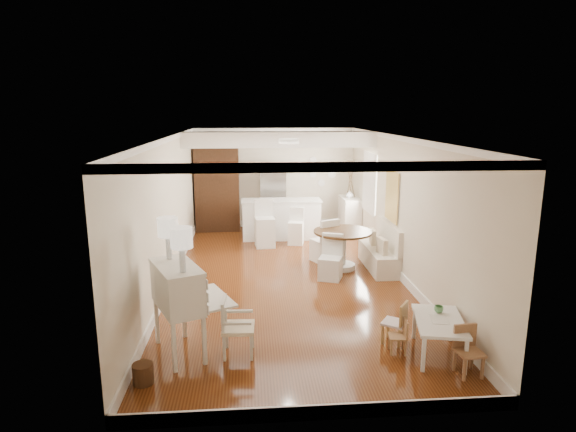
{
  "coord_description": "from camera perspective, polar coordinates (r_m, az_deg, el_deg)",
  "views": [
    {
      "loc": [
        -0.7,
        -9.07,
        3.29
      ],
      "look_at": [
        0.05,
        0.3,
        1.21
      ],
      "focal_mm": 30.0,
      "sensor_mm": 36.0,
      "label": 1
    }
  ],
  "objects": [
    {
      "name": "room",
      "position": [
        9.51,
        -0.08,
        4.54
      ],
      "size": [
        9.0,
        9.04,
        2.82
      ],
      "color": "brown",
      "rests_on": "ground"
    },
    {
      "name": "kids_chair_a",
      "position": [
        6.98,
        12.87,
        -13.69
      ],
      "size": [
        0.27,
        0.27,
        0.5
      ],
      "primitive_type": "cube",
      "rotation": [
        0.0,
        0.0,
        -1.7
      ],
      "color": "#9C7047",
      "rests_on": "ground"
    },
    {
      "name": "bar_stool_right",
      "position": [
        11.98,
        0.95,
        -1.24
      ],
      "size": [
        0.44,
        0.44,
        0.91
      ],
      "primitive_type": "cube",
      "rotation": [
        0.0,
        0.0,
        -0.22
      ],
      "color": "white",
      "rests_on": "ground"
    },
    {
      "name": "dining_table",
      "position": [
        10.19,
        6.45,
        -4.01
      ],
      "size": [
        1.44,
        1.44,
        0.83
      ],
      "primitive_type": "cylinder",
      "rotation": [
        0.0,
        0.0,
        0.21
      ],
      "color": "#492E17",
      "rests_on": "ground"
    },
    {
      "name": "fridge",
      "position": [
        13.47,
        -0.25,
        2.23
      ],
      "size": [
        0.75,
        0.65,
        1.8
      ],
      "primitive_type": "imported",
      "color": "silver",
      "rests_on": "ground"
    },
    {
      "name": "secretary_bureau",
      "position": [
        6.8,
        -12.87,
        -10.79
      ],
      "size": [
        1.33,
        1.34,
        1.28
      ],
      "primitive_type": "cube",
      "rotation": [
        0.0,
        0.0,
        0.42
      ],
      "color": "white",
      "rests_on": "ground"
    },
    {
      "name": "kids_chair_c",
      "position": [
        6.68,
        20.7,
        -14.78
      ],
      "size": [
        0.34,
        0.34,
        0.64
      ],
      "primitive_type": "cube",
      "rotation": [
        0.0,
        0.0,
        0.1
      ],
      "color": "#9B6A46",
      "rests_on": "ground"
    },
    {
      "name": "gustavian_armchair",
      "position": [
        6.75,
        -5.91,
        -12.91
      ],
      "size": [
        0.49,
        0.49,
        0.81
      ],
      "primitive_type": "cube",
      "rotation": [
        0.0,
        0.0,
        1.53
      ],
      "color": "silver",
      "rests_on": "ground"
    },
    {
      "name": "pantry_cabinet",
      "position": [
        13.45,
        -8.37,
        3.16
      ],
      "size": [
        1.2,
        0.6,
        2.3
      ],
      "primitive_type": "cube",
      "color": "#381E11",
      "rests_on": "ground"
    },
    {
      "name": "slip_chair_near",
      "position": [
        9.56,
        5.07,
        -4.91
      ],
      "size": [
        0.55,
        0.56,
        0.89
      ],
      "primitive_type": "cube",
      "rotation": [
        0.0,
        0.0,
        -0.37
      ],
      "color": "white",
      "rests_on": "ground"
    },
    {
      "name": "breakfast_counter",
      "position": [
        12.5,
        -0.8,
        -0.37
      ],
      "size": [
        2.05,
        0.65,
        1.03
      ],
      "primitive_type": "cube",
      "color": "white",
      "rests_on": "ground"
    },
    {
      "name": "branch_vase",
      "position": [
        13.09,
        7.31,
        2.59
      ],
      "size": [
        0.25,
        0.25,
        0.2
      ],
      "primitive_type": "imported",
      "rotation": [
        0.0,
        0.0,
        0.3
      ],
      "color": "white",
      "rests_on": "sideboard"
    },
    {
      "name": "banquette",
      "position": [
        10.33,
        10.73,
        -3.5
      ],
      "size": [
        0.52,
        1.6,
        0.98
      ],
      "primitive_type": "cube",
      "color": "silver",
      "rests_on": "ground"
    },
    {
      "name": "kids_chair_b",
      "position": [
        7.22,
        12.46,
        -12.15
      ],
      "size": [
        0.43,
        0.43,
        0.64
      ],
      "primitive_type": "cube",
      "rotation": [
        0.0,
        0.0,
        -2.18
      ],
      "color": "tan",
      "rests_on": "ground"
    },
    {
      "name": "pencil_cup",
      "position": [
        7.16,
        17.43,
        -10.5
      ],
      "size": [
        0.15,
        0.15,
        0.1
      ],
      "primitive_type": "imported",
      "rotation": [
        0.0,
        0.0,
        -0.26
      ],
      "color": "#5B9C61",
      "rests_on": "kids_table"
    },
    {
      "name": "bar_stool_left",
      "position": [
        11.74,
        -2.77,
        -0.92
      ],
      "size": [
        0.5,
        0.5,
        1.15
      ],
      "primitive_type": "cube",
      "rotation": [
        0.0,
        0.0,
        0.09
      ],
      "color": "white",
      "rests_on": "ground"
    },
    {
      "name": "wicker_basket",
      "position": [
        6.45,
        -16.8,
        -17.46
      ],
      "size": [
        0.33,
        0.33,
        0.26
      ],
      "primitive_type": "cylinder",
      "rotation": [
        0.0,
        0.0,
        -0.38
      ],
      "color": "#492B17",
      "rests_on": "ground"
    },
    {
      "name": "kids_table",
      "position": [
        7.06,
        17.39,
        -13.57
      ],
      "size": [
        0.83,
        1.15,
        0.52
      ],
      "primitive_type": "cube",
      "rotation": [
        0.0,
        0.0,
        -0.21
      ],
      "color": "silver",
      "rests_on": "ground"
    },
    {
      "name": "slip_chair_far",
      "position": [
        10.65,
        4.3,
        -2.83
      ],
      "size": [
        0.63,
        0.64,
        0.98
      ],
      "primitive_type": "cube",
      "rotation": [
        0.0,
        0.0,
        -2.68
      ],
      "color": "white",
      "rests_on": "ground"
    },
    {
      "name": "sideboard",
      "position": [
        13.24,
        7.3,
        0.11
      ],
      "size": [
        0.46,
        1.02,
        0.97
      ],
      "primitive_type": "cube",
      "rotation": [
        0.0,
        0.0,
        0.01
      ],
      "color": "silver",
      "rests_on": "ground"
    }
  ]
}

